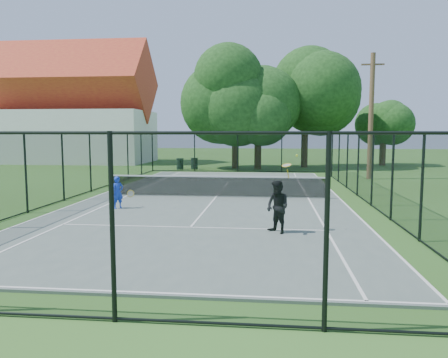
# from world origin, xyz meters

# --- Properties ---
(ground) EXTENTS (120.00, 120.00, 0.00)m
(ground) POSITION_xyz_m (0.00, 0.00, 0.00)
(ground) COLOR #31561D
(tennis_court) EXTENTS (11.00, 24.00, 0.06)m
(tennis_court) POSITION_xyz_m (0.00, 0.00, 0.03)
(tennis_court) COLOR #566660
(tennis_court) RESTS_ON ground
(tennis_net) EXTENTS (10.08, 0.08, 0.95)m
(tennis_net) POSITION_xyz_m (0.00, 0.00, 0.58)
(tennis_net) COLOR black
(tennis_net) RESTS_ON tennis_court
(fence) EXTENTS (13.10, 26.10, 3.00)m
(fence) POSITION_xyz_m (0.00, 0.00, 1.50)
(fence) COLOR black
(fence) RESTS_ON ground
(tree_near_left) EXTENTS (6.85, 6.85, 8.94)m
(tree_near_left) POSITION_xyz_m (-0.45, 16.43, 5.50)
(tree_near_left) COLOR #332114
(tree_near_left) RESTS_ON ground
(tree_near_mid) EXTENTS (5.95, 5.95, 7.79)m
(tree_near_mid) POSITION_xyz_m (1.42, 15.82, 4.79)
(tree_near_mid) COLOR #332114
(tree_near_mid) RESTS_ON ground
(tree_near_right) EXTENTS (6.57, 6.57, 9.06)m
(tree_near_right) POSITION_xyz_m (5.29, 18.02, 5.76)
(tree_near_right) COLOR #332114
(tree_near_right) RESTS_ON ground
(tree_far_right) EXTENTS (4.10, 4.10, 5.43)m
(tree_far_right) POSITION_xyz_m (12.40, 20.88, 3.35)
(tree_far_right) COLOR #332114
(tree_far_right) RESTS_ON ground
(building) EXTENTS (15.30, 8.15, 11.87)m
(building) POSITION_xyz_m (-17.00, 22.00, 4.93)
(building) COLOR silver
(building) RESTS_ON ground
(trash_bin_left) EXTENTS (0.58, 0.58, 0.89)m
(trash_bin_left) POSITION_xyz_m (-4.73, 14.70, 0.45)
(trash_bin_left) COLOR black
(trash_bin_left) RESTS_ON ground
(trash_bin_right) EXTENTS (0.58, 0.58, 0.92)m
(trash_bin_right) POSITION_xyz_m (-3.63, 14.99, 0.46)
(trash_bin_right) COLOR black
(trash_bin_right) RESTS_ON ground
(utility_pole) EXTENTS (1.40, 0.30, 7.84)m
(utility_pole) POSITION_xyz_m (8.67, 9.00, 3.98)
(utility_pole) COLOR #4C3823
(utility_pole) RESTS_ON ground
(player_blue) EXTENTS (0.84, 0.53, 1.23)m
(player_blue) POSITION_xyz_m (-3.38, -3.34, 0.67)
(player_blue) COLOR #1739C7
(player_blue) RESTS_ON tennis_court
(player_black) EXTENTS (1.05, 0.96, 2.27)m
(player_black) POSITION_xyz_m (2.65, -6.86, 0.83)
(player_black) COLOR black
(player_black) RESTS_ON tennis_court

